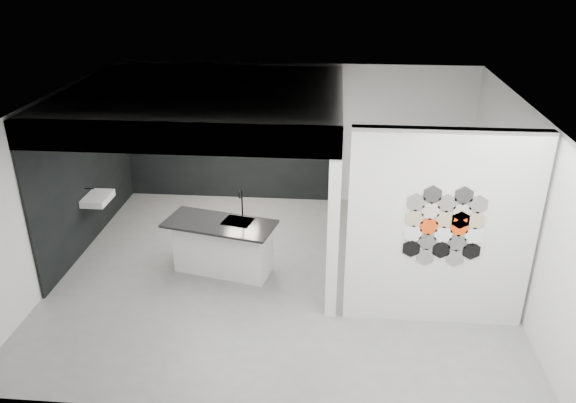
# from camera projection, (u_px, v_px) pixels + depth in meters

# --- Properties ---
(floor) EXTENTS (7.00, 6.00, 0.01)m
(floor) POSITION_uv_depth(u_px,v_px,m) (280.00, 274.00, 9.05)
(floor) COLOR slate
(partition_panel) EXTENTS (2.45, 0.15, 2.80)m
(partition_panel) POSITION_uv_depth(u_px,v_px,m) (440.00, 231.00, 7.38)
(partition_panel) COLOR silver
(partition_panel) RESTS_ON floor
(bay_clad_back) EXTENTS (4.40, 0.04, 2.35)m
(bay_clad_back) POSITION_uv_depth(u_px,v_px,m) (230.00, 143.00, 11.35)
(bay_clad_back) COLOR black
(bay_clad_back) RESTS_ON floor
(bay_clad_left) EXTENTS (0.04, 4.00, 2.35)m
(bay_clad_left) POSITION_uv_depth(u_px,v_px,m) (87.00, 176.00, 9.73)
(bay_clad_left) COLOR black
(bay_clad_left) RESTS_ON floor
(bulkhead) EXTENTS (4.40, 4.00, 0.40)m
(bulkhead) POSITION_uv_depth(u_px,v_px,m) (205.00, 101.00, 8.99)
(bulkhead) COLOR silver
(bulkhead) RESTS_ON corner_column
(corner_column) EXTENTS (0.16, 0.16, 2.35)m
(corner_column) POSITION_uv_depth(u_px,v_px,m) (333.00, 241.00, 7.59)
(corner_column) COLOR silver
(corner_column) RESTS_ON floor
(fascia_beam) EXTENTS (4.40, 0.16, 0.40)m
(fascia_beam) POSITION_uv_depth(u_px,v_px,m) (172.00, 138.00, 7.25)
(fascia_beam) COLOR silver
(fascia_beam) RESTS_ON corner_column
(wall_basin) EXTENTS (0.40, 0.60, 0.12)m
(wall_basin) POSITION_uv_depth(u_px,v_px,m) (98.00, 199.00, 9.67)
(wall_basin) COLOR silver
(wall_basin) RESTS_ON bay_clad_left
(display_shelf) EXTENTS (3.00, 0.15, 0.04)m
(display_shelf) POSITION_uv_depth(u_px,v_px,m) (234.00, 139.00, 11.19)
(display_shelf) COLOR black
(display_shelf) RESTS_ON bay_clad_back
(kitchen_island) EXTENTS (1.84, 1.12, 1.38)m
(kitchen_island) POSITION_uv_depth(u_px,v_px,m) (223.00, 245.00, 8.95)
(kitchen_island) COLOR silver
(kitchen_island) RESTS_ON floor
(stockpot) EXTENTS (0.31, 0.31, 0.20)m
(stockpot) POSITION_uv_depth(u_px,v_px,m) (172.00, 132.00, 11.24)
(stockpot) COLOR black
(stockpot) RESTS_ON display_shelf
(kettle) EXTENTS (0.22, 0.22, 0.15)m
(kettle) POSITION_uv_depth(u_px,v_px,m) (281.00, 136.00, 11.08)
(kettle) COLOR black
(kettle) RESTS_ON display_shelf
(glass_bowl) EXTENTS (0.15, 0.15, 0.09)m
(glass_bowl) POSITION_uv_depth(u_px,v_px,m) (302.00, 138.00, 11.06)
(glass_bowl) COLOR gray
(glass_bowl) RESTS_ON display_shelf
(glass_vase) EXTENTS (0.09, 0.09, 0.12)m
(glass_vase) POSITION_uv_depth(u_px,v_px,m) (302.00, 137.00, 11.06)
(glass_vase) COLOR gray
(glass_vase) RESTS_ON display_shelf
(bottle_dark) EXTENTS (0.05, 0.05, 0.14)m
(bottle_dark) POSITION_uv_depth(u_px,v_px,m) (204.00, 134.00, 11.20)
(bottle_dark) COLOR black
(bottle_dark) RESTS_ON display_shelf
(utensil_cup) EXTENTS (0.11, 0.11, 0.11)m
(utensil_cup) POSITION_uv_depth(u_px,v_px,m) (202.00, 135.00, 11.21)
(utensil_cup) COLOR black
(utensil_cup) RESTS_ON display_shelf
(hex_tile_cluster) EXTENTS (1.04, 0.02, 1.16)m
(hex_tile_cluster) POSITION_uv_depth(u_px,v_px,m) (445.00, 227.00, 7.26)
(hex_tile_cluster) COLOR black
(hex_tile_cluster) RESTS_ON partition_panel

